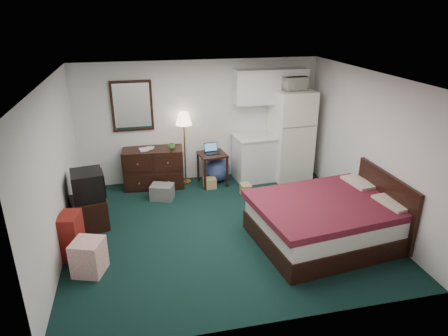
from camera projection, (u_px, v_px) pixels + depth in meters
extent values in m
cube|color=black|center=(224.00, 228.00, 6.71)|extent=(5.00, 4.50, 0.01)
cube|color=silver|center=(224.00, 78.00, 5.78)|extent=(5.00, 4.50, 0.01)
cube|color=silver|center=(200.00, 121.00, 8.28)|extent=(5.00, 0.01, 2.50)
cube|color=silver|center=(271.00, 231.00, 4.21)|extent=(5.00, 0.01, 2.50)
cube|color=silver|center=(55.00, 172.00, 5.73)|extent=(0.01, 4.50, 2.50)
cube|color=silver|center=(368.00, 147.00, 6.76)|extent=(0.01, 4.50, 2.50)
sphere|color=#354886|center=(217.00, 169.00, 8.44)|extent=(0.65, 0.65, 0.55)
imported|color=white|center=(294.00, 82.00, 8.04)|extent=(0.55, 0.38, 0.34)
imported|color=tan|center=(139.00, 145.00, 7.86)|extent=(0.17, 0.04, 0.23)
imported|color=tan|center=(146.00, 144.00, 7.97)|extent=(0.15, 0.06, 0.21)
imported|color=#438331|center=(171.00, 146.00, 7.96)|extent=(0.15, 0.13, 0.14)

